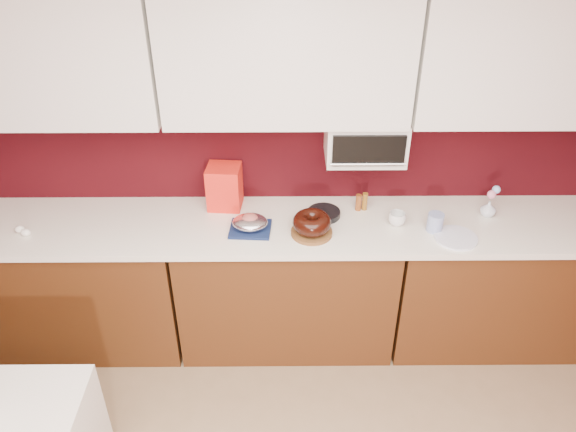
# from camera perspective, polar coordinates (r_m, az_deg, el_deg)

# --- Properties ---
(ceiling) EXTENTS (4.00, 4.50, 0.02)m
(ceiling) POSITION_cam_1_polar(r_m,az_deg,el_deg) (0.85, 0.53, 15.68)
(ceiling) COLOR white
(ceiling) RESTS_ON wall_back
(wall_back) EXTENTS (4.00, 0.02, 2.50)m
(wall_back) POSITION_cam_1_polar(r_m,az_deg,el_deg) (3.41, -0.18, 7.03)
(wall_back) COLOR #37070C
(wall_back) RESTS_ON floor
(base_cabinet_left) EXTENTS (1.31, 0.58, 0.86)m
(base_cabinet_left) POSITION_cam_1_polar(r_m,az_deg,el_deg) (3.83, -20.62, -6.66)
(base_cabinet_left) COLOR #4E280F
(base_cabinet_left) RESTS_ON floor
(base_cabinet_center) EXTENTS (1.31, 0.58, 0.86)m
(base_cabinet_center) POSITION_cam_1_polar(r_m,az_deg,el_deg) (3.60, -0.13, -7.00)
(base_cabinet_center) COLOR #4E280F
(base_cabinet_center) RESTS_ON floor
(base_cabinet_right) EXTENTS (1.31, 0.58, 0.86)m
(base_cabinet_right) POSITION_cam_1_polar(r_m,az_deg,el_deg) (3.84, 20.30, -6.46)
(base_cabinet_right) COLOR #4E280F
(base_cabinet_right) RESTS_ON floor
(countertop) EXTENTS (4.00, 0.62, 0.04)m
(countertop) POSITION_cam_1_polar(r_m,az_deg,el_deg) (3.33, -0.14, -1.07)
(countertop) COLOR white
(countertop) RESTS_ON base_cabinet_center
(upper_cabinet_left) EXTENTS (1.31, 0.33, 0.70)m
(upper_cabinet_left) POSITION_cam_1_polar(r_m,az_deg,el_deg) (3.31, -24.78, 14.40)
(upper_cabinet_left) COLOR white
(upper_cabinet_left) RESTS_ON wall_back
(upper_cabinet_center) EXTENTS (1.31, 0.33, 0.70)m
(upper_cabinet_center) POSITION_cam_1_polar(r_m,az_deg,el_deg) (3.03, -0.18, 15.86)
(upper_cabinet_center) COLOR white
(upper_cabinet_center) RESTS_ON wall_back
(upper_cabinet_right) EXTENTS (1.31, 0.33, 0.70)m
(upper_cabinet_right) POSITION_cam_1_polar(r_m,az_deg,el_deg) (3.32, 24.35, 14.56)
(upper_cabinet_right) COLOR white
(upper_cabinet_right) RESTS_ON wall_back
(toaster_oven) EXTENTS (0.45, 0.30, 0.25)m
(toaster_oven) POSITION_cam_1_polar(r_m,az_deg,el_deg) (3.26, 7.85, 7.84)
(toaster_oven) COLOR white
(toaster_oven) RESTS_ON upper_cabinet_center
(toaster_oven_door) EXTENTS (0.40, 0.02, 0.18)m
(toaster_oven_door) POSITION_cam_1_polar(r_m,az_deg,el_deg) (3.12, 8.21, 6.57)
(toaster_oven_door) COLOR black
(toaster_oven_door) RESTS_ON toaster_oven
(toaster_oven_handle) EXTENTS (0.42, 0.02, 0.02)m
(toaster_oven_handle) POSITION_cam_1_polar(r_m,az_deg,el_deg) (3.14, 8.13, 5.22)
(toaster_oven_handle) COLOR silver
(toaster_oven_handle) RESTS_ON toaster_oven
(cake_base) EXTENTS (0.30, 0.30, 0.02)m
(cake_base) POSITION_cam_1_polar(r_m,az_deg,el_deg) (3.23, 2.41, -1.68)
(cake_base) COLOR brown
(cake_base) RESTS_ON countertop
(bundt_cake) EXTENTS (0.29, 0.29, 0.09)m
(bundt_cake) POSITION_cam_1_polar(r_m,az_deg,el_deg) (3.19, 2.44, -0.67)
(bundt_cake) COLOR black
(bundt_cake) RESTS_ON cake_base
(navy_towel) EXTENTS (0.25, 0.21, 0.02)m
(navy_towel) POSITION_cam_1_polar(r_m,az_deg,el_deg) (3.26, -3.85, -1.32)
(navy_towel) COLOR #132048
(navy_towel) RESTS_ON countertop
(foil_ham_nest) EXTENTS (0.25, 0.24, 0.08)m
(foil_ham_nest) POSITION_cam_1_polar(r_m,az_deg,el_deg) (3.24, -3.88, -0.65)
(foil_ham_nest) COLOR silver
(foil_ham_nest) RESTS_ON navy_towel
(roasted_ham) EXTENTS (0.12, 0.11, 0.06)m
(roasted_ham) POSITION_cam_1_polar(r_m,az_deg,el_deg) (3.22, -3.90, -0.28)
(roasted_ham) COLOR #B25951
(roasted_ham) RESTS_ON foil_ham_nest
(pandoro_box) EXTENTS (0.21, 0.20, 0.27)m
(pandoro_box) POSITION_cam_1_polar(r_m,az_deg,el_deg) (3.44, -6.46, 2.97)
(pandoro_box) COLOR red
(pandoro_box) RESTS_ON countertop
(dark_pan) EXTENTS (0.26, 0.26, 0.03)m
(dark_pan) POSITION_cam_1_polar(r_m,az_deg,el_deg) (3.38, 3.66, 0.26)
(dark_pan) COLOR black
(dark_pan) RESTS_ON countertop
(coffee_mug) EXTENTS (0.11, 0.11, 0.10)m
(coffee_mug) POSITION_cam_1_polar(r_m,az_deg,el_deg) (3.35, 11.03, -0.16)
(coffee_mug) COLOR white
(coffee_mug) RESTS_ON countertop
(blue_jar) EXTENTS (0.09, 0.09, 0.11)m
(blue_jar) POSITION_cam_1_polar(r_m,az_deg,el_deg) (3.34, 14.72, -0.62)
(blue_jar) COLOR #1C3F9A
(blue_jar) RESTS_ON countertop
(flower_vase) EXTENTS (0.08, 0.08, 0.11)m
(flower_vase) POSITION_cam_1_polar(r_m,az_deg,el_deg) (3.57, 19.70, 0.80)
(flower_vase) COLOR silver
(flower_vase) RESTS_ON countertop
(flower_pink) EXTENTS (0.05, 0.05, 0.05)m
(flower_pink) POSITION_cam_1_polar(r_m,az_deg,el_deg) (3.52, 19.98, 2.07)
(flower_pink) COLOR pink
(flower_pink) RESTS_ON flower_vase
(flower_blue) EXTENTS (0.05, 0.05, 0.05)m
(flower_blue) POSITION_cam_1_polar(r_m,az_deg,el_deg) (3.54, 20.40, 2.54)
(flower_blue) COLOR #95BAEF
(flower_blue) RESTS_ON flower_vase
(china_plate) EXTENTS (0.27, 0.27, 0.01)m
(china_plate) POSITION_cam_1_polar(r_m,az_deg,el_deg) (3.33, 16.69, -2.13)
(china_plate) COLOR white
(china_plate) RESTS_ON countertop
(amber_bottle) EXTENTS (0.04, 0.04, 0.11)m
(amber_bottle) POSITION_cam_1_polar(r_m,az_deg,el_deg) (3.44, 7.17, 1.37)
(amber_bottle) COLOR brown
(amber_bottle) RESTS_ON countertop
(egg_left) EXTENTS (0.07, 0.06, 0.04)m
(egg_left) POSITION_cam_1_polar(r_m,az_deg,el_deg) (3.54, -25.10, -1.52)
(egg_left) COLOR white
(egg_left) RESTS_ON countertop
(egg_right) EXTENTS (0.06, 0.05, 0.04)m
(egg_right) POSITION_cam_1_polar(r_m,az_deg,el_deg) (3.58, -25.59, -1.21)
(egg_right) COLOR white
(egg_right) RESTS_ON countertop
(amber_bottle_tall) EXTENTS (0.03, 0.03, 0.11)m
(amber_bottle_tall) POSITION_cam_1_polar(r_m,az_deg,el_deg) (3.45, 7.80, 1.48)
(amber_bottle_tall) COLOR brown
(amber_bottle_tall) RESTS_ON countertop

